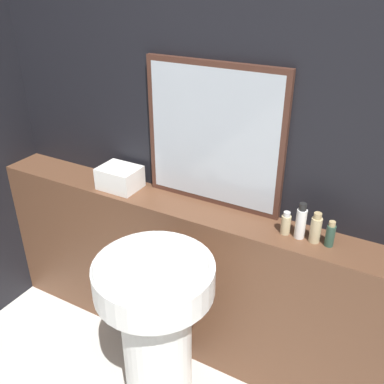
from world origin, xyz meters
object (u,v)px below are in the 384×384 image
object	(u,v)px
shampoo_bottle	(286,224)
lotion_bottle	(316,229)
conditioner_bottle	(301,222)
pedestal_sink	(157,327)
mirror	(214,137)
towel_stack	(120,178)
body_wash_bottle	(330,235)

from	to	relation	value
shampoo_bottle	lotion_bottle	size ratio (longest dim) A/B	0.77
shampoo_bottle	conditioner_bottle	world-z (taller)	conditioner_bottle
pedestal_sink	conditioner_bottle	bearing A→B (deg)	43.33
mirror	towel_stack	bearing A→B (deg)	-168.87
mirror	conditioner_bottle	bearing A→B (deg)	-11.69
body_wash_bottle	conditioner_bottle	bearing A→B (deg)	180.00
mirror	conditioner_bottle	world-z (taller)	mirror
mirror	lotion_bottle	distance (m)	0.61
lotion_bottle	body_wash_bottle	distance (m)	0.06
towel_stack	lotion_bottle	size ratio (longest dim) A/B	1.49
mirror	towel_stack	world-z (taller)	mirror
towel_stack	shampoo_bottle	world-z (taller)	towel_stack
mirror	lotion_bottle	world-z (taller)	mirror
towel_stack	conditioner_bottle	bearing A→B (deg)	0.00
mirror	shampoo_bottle	size ratio (longest dim) A/B	6.45
pedestal_sink	lotion_bottle	xyz separation A→B (m)	(0.53, 0.44, 0.44)
conditioner_bottle	lotion_bottle	xyz separation A→B (m)	(0.06, -0.00, -0.01)
body_wash_bottle	shampoo_bottle	bearing A→B (deg)	180.00
conditioner_bottle	pedestal_sink	bearing A→B (deg)	-136.67
pedestal_sink	towel_stack	xyz separation A→B (m)	(-0.50, 0.44, 0.43)
towel_stack	shampoo_bottle	size ratio (longest dim) A/B	1.93
towel_stack	body_wash_bottle	size ratio (longest dim) A/B	1.76
pedestal_sink	body_wash_bottle	world-z (taller)	body_wash_bottle
pedestal_sink	shampoo_bottle	bearing A→B (deg)	47.51
pedestal_sink	mirror	xyz separation A→B (m)	(-0.00, 0.53, 0.71)
mirror	body_wash_bottle	xyz separation A→B (m)	(0.59, -0.10, -0.29)
towel_stack	body_wash_bottle	xyz separation A→B (m)	(1.09, 0.00, -0.00)
pedestal_sink	lotion_bottle	bearing A→B (deg)	39.61
shampoo_bottle	lotion_bottle	bearing A→B (deg)	0.00
mirror	body_wash_bottle	bearing A→B (deg)	-9.25
towel_stack	body_wash_bottle	bearing A→B (deg)	0.00
conditioner_bottle	body_wash_bottle	xyz separation A→B (m)	(0.13, -0.00, -0.02)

